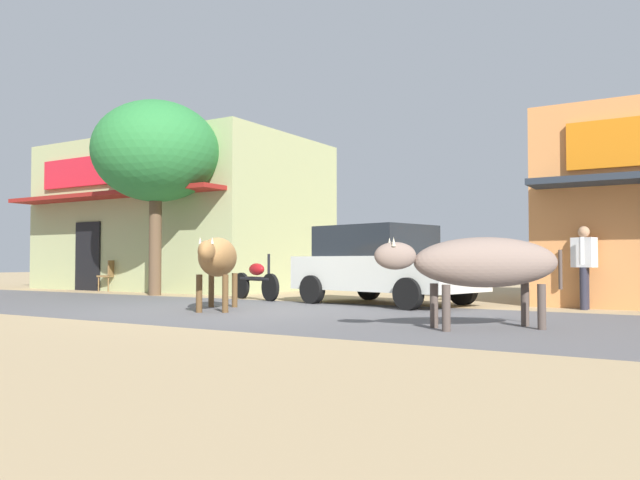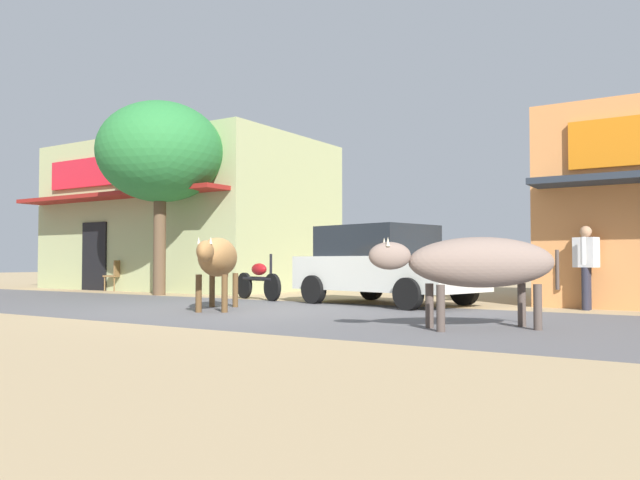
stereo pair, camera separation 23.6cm
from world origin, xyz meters
name	(u,v)px [view 2 (the right image)]	position (x,y,z in m)	size (l,w,h in m)	color
ground	(233,310)	(0.00, 0.00, 0.00)	(80.00, 80.00, 0.00)	tan
asphalt_road	(233,310)	(0.00, 0.00, 0.00)	(72.00, 5.34, 0.00)	#5A595B
storefront_left_cafe	(190,218)	(-7.48, 6.48, 2.35)	(8.61, 6.34, 4.70)	tan
roadside_tree	(160,153)	(-5.02, 2.88, 3.78)	(3.33, 3.33, 5.13)	brown
parked_hatchback_car	(384,264)	(1.59, 2.92, 0.84)	(4.17, 2.67, 1.64)	silver
parked_motorcycle	(258,280)	(-1.54, 2.68, 0.47)	(1.79, 0.75, 1.06)	black
cow_near_brown	(218,258)	(-0.31, -0.10, 0.96)	(1.71, 2.36, 1.33)	olive
cow_far_dark	(477,263)	(4.81, -0.71, 0.87)	(2.23, 2.02, 1.22)	#7E6A5E
pedestrian_by_shop	(586,261)	(5.41, 3.58, 0.90)	(0.46, 0.61, 1.55)	#262633
cafe_chair_near_tree	(116,274)	(-7.80, 3.73, 0.51)	(0.52, 0.52, 0.92)	brown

